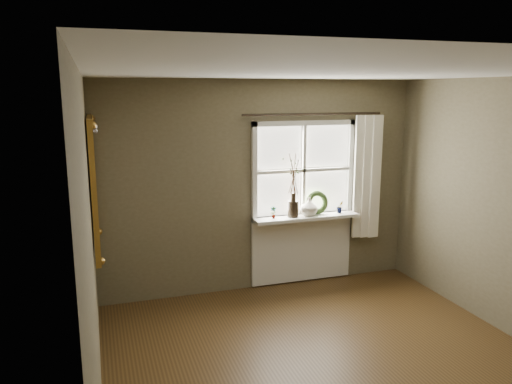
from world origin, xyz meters
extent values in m
plane|color=#3F2A13|center=(0.00, 0.00, 0.00)|extent=(4.50, 4.50, 0.00)
plane|color=silver|center=(0.00, 0.00, 2.60)|extent=(4.50, 4.50, 0.00)
cube|color=brown|center=(0.00, 2.30, 1.30)|extent=(4.00, 0.10, 2.60)
cube|color=brown|center=(-2.05, 0.00, 1.30)|extent=(0.10, 4.50, 2.60)
cube|color=silver|center=(0.55, 2.22, 0.89)|extent=(1.36, 0.06, 0.06)
cube|color=silver|center=(0.55, 2.22, 2.07)|extent=(1.36, 0.06, 0.06)
cube|color=silver|center=(-0.10, 2.22, 1.48)|extent=(0.06, 0.06, 1.24)
cube|color=silver|center=(1.20, 2.22, 1.48)|extent=(0.06, 0.06, 1.24)
cube|color=silver|center=(0.55, 2.22, 1.48)|extent=(1.24, 0.05, 0.04)
cube|color=silver|center=(0.55, 2.22, 1.48)|extent=(0.04, 0.05, 1.12)
cube|color=white|center=(0.23, 2.25, 1.77)|extent=(0.59, 0.01, 0.53)
cube|color=white|center=(0.88, 2.25, 1.77)|extent=(0.59, 0.01, 0.53)
cube|color=white|center=(0.23, 2.25, 1.19)|extent=(0.59, 0.01, 0.53)
cube|color=white|center=(0.88, 2.25, 1.19)|extent=(0.59, 0.01, 0.53)
cube|color=silver|center=(0.55, 2.12, 0.90)|extent=(1.36, 0.26, 0.04)
cube|color=silver|center=(0.55, 2.23, 0.46)|extent=(1.36, 0.04, 0.88)
cylinder|color=black|center=(0.37, 2.12, 1.02)|extent=(0.17, 0.17, 0.20)
imported|color=beige|center=(0.59, 2.12, 1.03)|extent=(0.27, 0.27, 0.23)
torus|color=#2F441E|center=(0.72, 2.16, 1.04)|extent=(0.31, 0.15, 0.31)
imported|color=#2F441E|center=(0.11, 2.12, 1.00)|extent=(0.09, 0.08, 0.15)
imported|color=#2F441E|center=(1.02, 2.12, 1.00)|extent=(0.09, 0.07, 0.16)
cube|color=silver|center=(1.39, 2.13, 1.37)|extent=(0.36, 0.12, 1.59)
cylinder|color=black|center=(0.65, 2.17, 2.18)|extent=(1.84, 0.03, 0.03)
cube|color=white|center=(-1.97, 1.64, 1.55)|extent=(0.02, 0.93, 1.15)
cube|color=#A77A31|center=(-1.96, 1.64, 2.17)|extent=(0.05, 1.13, 0.10)
cube|color=#A77A31|center=(-1.96, 1.64, 0.92)|extent=(0.05, 1.13, 0.10)
cube|color=#A77A31|center=(-1.96, 1.12, 1.55)|extent=(0.05, 0.10, 1.15)
cube|color=#A77A31|center=(-1.96, 2.15, 1.55)|extent=(0.05, 0.10, 1.15)
sphere|color=silver|center=(-1.91, 1.61, 2.12)|extent=(0.04, 0.04, 0.04)
sphere|color=silver|center=(-1.91, 1.64, 2.08)|extent=(0.04, 0.04, 0.04)
sphere|color=silver|center=(-1.91, 1.67, 2.13)|extent=(0.04, 0.04, 0.04)
camera|label=1|loc=(-1.94, -3.46, 2.46)|focal=35.00mm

